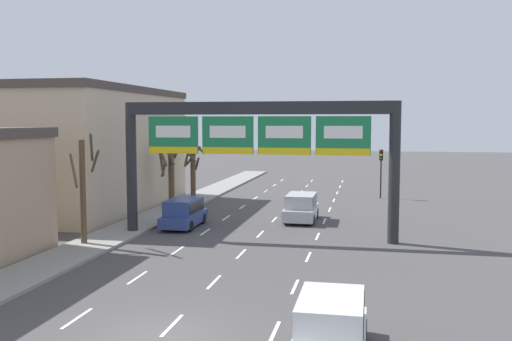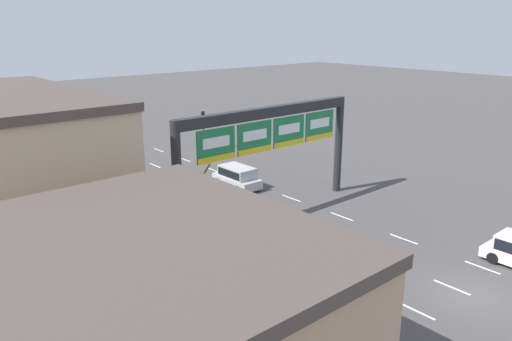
% 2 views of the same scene
% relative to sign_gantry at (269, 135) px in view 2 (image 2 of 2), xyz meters
% --- Properties ---
extents(ground_plane, '(220.00, 220.00, 0.00)m').
position_rel_sign_gantry_xyz_m(ground_plane, '(0.00, -14.93, -5.63)').
color(ground_plane, '#474444').
extents(lane_dashes, '(6.72, 67.00, 0.01)m').
position_rel_sign_gantry_xyz_m(lane_dashes, '(-0.00, -1.43, -5.62)').
color(lane_dashes, white).
rests_on(lane_dashes, ground_plane).
extents(sign_gantry, '(15.40, 0.70, 7.56)m').
position_rel_sign_gantry_xyz_m(sign_gantry, '(0.00, 0.00, 0.00)').
color(sign_gantry, '#232628').
rests_on(sign_gantry, ground_plane).
extents(building_near, '(13.19, 13.35, 6.19)m').
position_rel_sign_gantry_xyz_m(building_near, '(-16.26, -10.55, -2.53)').
color(building_near, tan).
rests_on(building_near, ground_plane).
extents(building_far, '(8.57, 18.09, 8.95)m').
position_rel_sign_gantry_xyz_m(building_far, '(-14.00, 8.28, -1.15)').
color(building_far, '#C6B293').
rests_on(building_far, ground_plane).
extents(suv_silver, '(1.97, 4.31, 1.78)m').
position_rel_sign_gantry_xyz_m(suv_silver, '(1.80, 5.86, -4.64)').
color(suv_silver, '#B7B7BC').
rests_on(suv_silver, ground_plane).
extents(suv_blue, '(1.85, 4.41, 1.75)m').
position_rel_sign_gantry_xyz_m(suv_blue, '(-5.03, 2.35, -4.66)').
color(suv_blue, navy).
rests_on(suv_blue, ground_plane).
extents(traffic_light_near_gantry, '(0.30, 0.35, 4.11)m').
position_rel_sign_gantry_xyz_m(traffic_light_near_gantry, '(7.08, 18.12, -2.67)').
color(traffic_light_near_gantry, black).
rests_on(traffic_light_near_gantry, ground_plane).
extents(tree_bare_closest, '(1.78, 1.77, 5.78)m').
position_rel_sign_gantry_xyz_m(tree_bare_closest, '(-8.44, -3.70, -2.50)').
color(tree_bare_closest, brown).
rests_on(tree_bare_closest, sidewalk_left).
extents(tree_bare_second, '(2.02, 2.04, 5.32)m').
position_rel_sign_gantry_xyz_m(tree_bare_second, '(-8.10, 13.94, -2.93)').
color(tree_bare_second, brown).
rests_on(tree_bare_second, sidewalk_left).
extents(tree_bare_third, '(1.92, 1.92, 4.84)m').
position_rel_sign_gantry_xyz_m(tree_bare_third, '(-8.14, 8.53, -2.93)').
color(tree_bare_third, brown).
rests_on(tree_bare_third, sidewalk_left).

